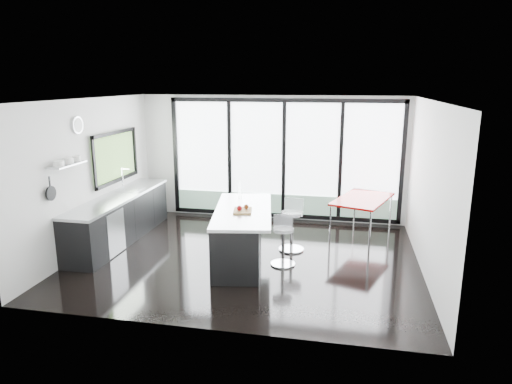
% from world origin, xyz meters
% --- Properties ---
extents(floor, '(6.00, 5.00, 0.00)m').
position_xyz_m(floor, '(0.00, 0.00, 0.00)').
color(floor, black).
rests_on(floor, ground).
extents(ceiling, '(6.00, 5.00, 0.00)m').
position_xyz_m(ceiling, '(0.00, 0.00, 2.80)').
color(ceiling, white).
rests_on(ceiling, wall_back).
extents(wall_back, '(6.00, 0.09, 2.80)m').
position_xyz_m(wall_back, '(0.27, 2.47, 1.27)').
color(wall_back, silver).
rests_on(wall_back, ground).
extents(wall_front, '(6.00, 0.00, 2.80)m').
position_xyz_m(wall_front, '(0.00, -2.50, 1.40)').
color(wall_front, silver).
rests_on(wall_front, ground).
extents(wall_left, '(0.26, 5.00, 2.80)m').
position_xyz_m(wall_left, '(-2.97, 0.27, 1.56)').
color(wall_left, silver).
rests_on(wall_left, ground).
extents(wall_right, '(0.00, 5.00, 2.80)m').
position_xyz_m(wall_right, '(3.00, 0.00, 1.40)').
color(wall_right, silver).
rests_on(wall_right, ground).
extents(counter_cabinets, '(0.69, 3.24, 1.36)m').
position_xyz_m(counter_cabinets, '(-2.67, 0.40, 0.46)').
color(counter_cabinets, black).
rests_on(counter_cabinets, floor).
extents(island, '(1.34, 2.42, 1.22)m').
position_xyz_m(island, '(-0.12, -0.12, 0.47)').
color(island, black).
rests_on(island, floor).
extents(bar_stool_near, '(0.50, 0.50, 0.67)m').
position_xyz_m(bar_stool_near, '(0.68, -0.21, 0.34)').
color(bar_stool_near, silver).
rests_on(bar_stool_near, floor).
extents(bar_stool_far, '(0.52, 0.52, 0.75)m').
position_xyz_m(bar_stool_far, '(0.73, 0.53, 0.37)').
color(bar_stool_far, silver).
rests_on(bar_stool_far, floor).
extents(red_table, '(1.34, 1.74, 0.82)m').
position_xyz_m(red_table, '(2.03, 1.53, 0.41)').
color(red_table, '#960706').
rests_on(red_table, floor).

